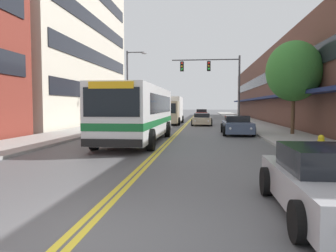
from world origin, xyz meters
The scene contains 17 objects.
ground_plane centered at (0.00, 37.00, 0.00)m, with size 240.00×240.00×0.00m, color #565659.
sidewalk_left centered at (-7.33, 37.00, 0.06)m, with size 3.67×106.00×0.13m.
sidewalk_right centered at (7.33, 37.00, 0.06)m, with size 3.67×106.00×0.13m.
centre_line centered at (0.00, 37.00, 0.00)m, with size 0.34×106.00×0.01m.
office_tower_left centered at (-15.41, 29.32, 12.33)m, with size 12.08×23.87×24.66m.
storefront_row_right centered at (13.40, 37.00, 4.32)m, with size 9.10×68.00×8.65m.
city_bus centered at (-1.67, 13.33, 1.71)m, with size 2.91×10.66×3.02m.
car_black_parked_left_near centered at (-4.28, 33.54, 0.56)m, with size 1.98×4.63×1.16m.
car_silver_parked_right_foreground centered at (4.35, 1.53, 0.59)m, with size 2.09×4.29×1.26m.
car_slate_blue_parked_right_mid centered at (4.27, 18.67, 0.63)m, with size 2.11×4.88×1.31m.
car_red_moving_lead centered at (1.49, 49.88, 0.66)m, with size 2.18×4.46×1.41m.
car_champagne_moving_second centered at (1.72, 29.36, 0.59)m, with size 2.08×4.85×1.23m.
box_truck centered at (-1.74, 31.09, 1.53)m, with size 2.54×7.58×2.98m.
traffic_signal_mast centered at (3.05, 26.65, 4.77)m, with size 6.41×0.38×6.69m.
street_lamp_left_far centered at (-5.02, 25.84, 4.28)m, with size 1.99×0.28×7.17m.
street_tree_right_mid centered at (7.89, 18.06, 4.31)m, with size 3.64×3.64×6.19m.
fire_hydrant centered at (5.95, 6.87, 0.58)m, with size 0.31×0.23×0.91m.
Camera 1 is at (2.01, -4.70, 2.03)m, focal length 35.00 mm.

